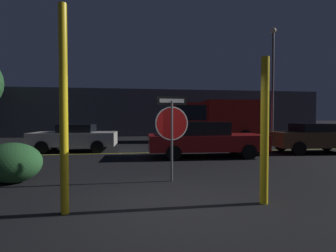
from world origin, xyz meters
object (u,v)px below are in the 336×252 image
passing_car_3 (205,139)px  yellow_pole_right (265,131)px  street_lamp (273,74)px  passing_car_2 (75,137)px  passing_car_4 (314,138)px  stop_sign (172,123)px  delivery_truck (213,118)px  hedge_bush_1 (12,163)px  yellow_pole_left (64,110)px

passing_car_3 → yellow_pole_right: bearing=-3.7°
passing_car_3 → street_lamp: size_ratio=0.62×
yellow_pole_right → passing_car_2: 10.20m
passing_car_2 → passing_car_4: size_ratio=1.03×
street_lamp → yellow_pole_right: bearing=-121.0°
passing_car_2 → passing_car_3: (5.82, -2.72, 0.05)m
stop_sign → passing_car_2: (-3.70, 6.75, -0.82)m
stop_sign → delivery_truck: size_ratio=0.36×
stop_sign → passing_car_4: bearing=25.3°
yellow_pole_right → stop_sign: bearing=125.8°
stop_sign → hedge_bush_1: size_ratio=1.54×
stop_sign → yellow_pole_right: (1.46, -2.02, -0.11)m
street_lamp → passing_car_3: bearing=-136.2°
passing_car_2 → delivery_truck: delivery_truck is taller
hedge_bush_1 → passing_car_2: (0.32, 6.30, 0.18)m
yellow_pole_left → delivery_truck: bearing=61.9°
yellow_pole_left → stop_sign: bearing=42.3°
yellow_pole_left → yellow_pole_right: bearing=-0.2°
yellow_pole_left → street_lamp: 17.31m
yellow_pole_right → passing_car_4: yellow_pole_right is taller
yellow_pole_left → street_lamp: street_lamp is taller
stop_sign → passing_car_4: 8.80m
passing_car_2 → street_lamp: size_ratio=0.52×
stop_sign → passing_car_4: (7.54, 4.46, -0.80)m
passing_car_2 → passing_car_4: (11.25, -2.28, 0.02)m
hedge_bush_1 → passing_car_4: (11.57, 4.02, 0.20)m
hedge_bush_1 → passing_car_3: 7.12m
passing_car_4 → passing_car_3: bearing=-80.3°
yellow_pole_right → street_lamp: street_lamp is taller
stop_sign → yellow_pole_right: size_ratio=0.78×
stop_sign → yellow_pole_right: yellow_pole_right is taller
passing_car_4 → stop_sign: bearing=-54.2°
stop_sign → street_lamp: size_ratio=0.27×
yellow_pole_right → passing_car_2: yellow_pole_right is taller
stop_sign → passing_car_2: stop_sign is taller
yellow_pole_left → passing_car_2: size_ratio=0.86×
stop_sign → delivery_truck: bearing=61.3°
passing_car_3 → passing_car_4: size_ratio=1.24×
stop_sign → hedge_bush_1: stop_sign is taller
hedge_bush_1 → passing_car_3: (6.14, 3.59, 0.23)m
hedge_bush_1 → passing_car_4: passing_car_4 is taller
stop_sign → passing_car_2: 7.74m
hedge_bush_1 → passing_car_3: passing_car_3 is taller
street_lamp → yellow_pole_left: bearing=-131.6°
yellow_pole_right → hedge_bush_1: 6.08m
yellow_pole_right → passing_car_4: bearing=46.8°
hedge_bush_1 → street_lamp: size_ratio=0.18×
street_lamp → hedge_bush_1: bearing=-141.9°
yellow_pole_left → hedge_bush_1: bearing=126.6°
passing_car_3 → street_lamp: street_lamp is taller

